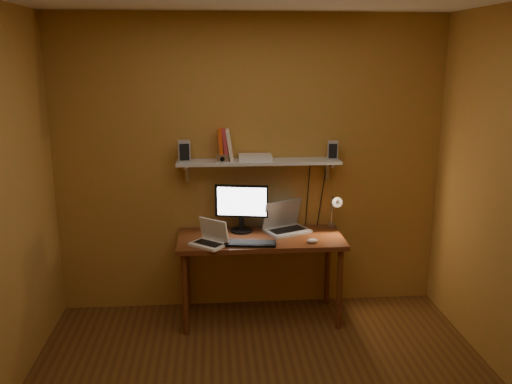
{
  "coord_description": "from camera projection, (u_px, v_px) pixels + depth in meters",
  "views": [
    {
      "loc": [
        -0.33,
        -3.06,
        2.25
      ],
      "look_at": [
        0.02,
        1.18,
        1.17
      ],
      "focal_mm": 38.0,
      "sensor_mm": 36.0,
      "label": 1
    }
  ],
  "objects": [
    {
      "name": "monitor",
      "position": [
        241.0,
        206.0,
        4.68
      ],
      "size": [
        0.46,
        0.23,
        0.42
      ],
      "rotation": [
        0.0,
        0.0,
        -0.18
      ],
      "color": "black",
      "rests_on": "desk"
    },
    {
      "name": "books",
      "position": [
        225.0,
        145.0,
        4.6
      ],
      "size": [
        0.14,
        0.18,
        0.26
      ],
      "color": "#DA4612",
      "rests_on": "wall_shelf"
    },
    {
      "name": "keyboard",
      "position": [
        250.0,
        243.0,
        4.4
      ],
      "size": [
        0.43,
        0.19,
        0.02
      ],
      "primitive_type": "cube",
      "rotation": [
        0.0,
        0.0,
        -0.13
      ],
      "color": "black",
      "rests_on": "desk"
    },
    {
      "name": "speaker_left",
      "position": [
        184.0,
        151.0,
        4.55
      ],
      "size": [
        0.11,
        0.11,
        0.18
      ],
      "primitive_type": "cube",
      "rotation": [
        0.0,
        0.0,
        0.1
      ],
      "color": "#999CA2",
      "rests_on": "wall_shelf"
    },
    {
      "name": "netbook",
      "position": [
        211.0,
        238.0,
        4.4
      ],
      "size": [
        0.34,
        0.33,
        0.21
      ],
      "rotation": [
        0.0,
        0.0,
        -0.69
      ],
      "color": "white",
      "rests_on": "desk"
    },
    {
      "name": "desk_lamp",
      "position": [
        335.0,
        208.0,
        4.72
      ],
      "size": [
        0.09,
        0.23,
        0.38
      ],
      "color": "silver",
      "rests_on": "desk"
    },
    {
      "name": "wall_shelf",
      "position": [
        259.0,
        162.0,
        4.63
      ],
      "size": [
        1.4,
        0.25,
        0.21
      ],
      "color": "silver",
      "rests_on": "room"
    },
    {
      "name": "mouse",
      "position": [
        313.0,
        241.0,
        4.45
      ],
      "size": [
        0.1,
        0.07,
        0.03
      ],
      "primitive_type": "ellipsoid",
      "rotation": [
        0.0,
        0.0,
        -0.08
      ],
      "color": "white",
      "rests_on": "desk"
    },
    {
      "name": "router",
      "position": [
        255.0,
        157.0,
        4.63
      ],
      "size": [
        0.28,
        0.19,
        0.05
      ],
      "primitive_type": "cube",
      "rotation": [
        0.0,
        0.0,
        -0.02
      ],
      "color": "white",
      "rests_on": "wall_shelf"
    },
    {
      "name": "speaker_right",
      "position": [
        333.0,
        150.0,
        4.66
      ],
      "size": [
        0.1,
        0.1,
        0.16
      ],
      "primitive_type": "cube",
      "rotation": [
        0.0,
        0.0,
        -0.19
      ],
      "color": "#999CA2",
      "rests_on": "wall_shelf"
    },
    {
      "name": "laptop",
      "position": [
        285.0,
        223.0,
        4.74
      ],
      "size": [
        0.44,
        0.39,
        0.27
      ],
      "rotation": [
        0.0,
        0.0,
        0.44
      ],
      "color": "#999CA2",
      "rests_on": "desk"
    },
    {
      "name": "room",
      "position": [
        269.0,
        219.0,
        3.22
      ],
      "size": [
        3.44,
        3.24,
        2.64
      ],
      "color": "brown",
      "rests_on": "ground"
    },
    {
      "name": "shelf_camera",
      "position": [
        222.0,
        159.0,
        4.53
      ],
      "size": [
        0.11,
        0.05,
        0.06
      ],
      "color": "silver",
      "rests_on": "wall_shelf"
    },
    {
      "name": "desk",
      "position": [
        261.0,
        246.0,
        4.62
      ],
      "size": [
        1.4,
        0.6,
        0.75
      ],
      "color": "brown",
      "rests_on": "ground"
    }
  ]
}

